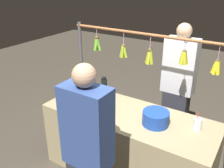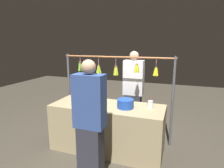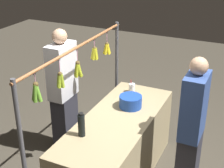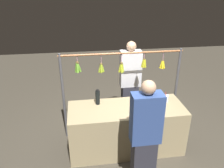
% 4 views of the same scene
% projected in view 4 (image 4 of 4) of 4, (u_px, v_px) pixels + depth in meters
% --- Properties ---
extents(ground_plane, '(12.00, 12.00, 0.00)m').
position_uv_depth(ground_plane, '(125.00, 147.00, 4.06)').
color(ground_plane, '#3F392F').
extents(market_counter, '(1.90, 0.73, 0.81)m').
position_uv_depth(market_counter, '(126.00, 128.00, 3.89)').
color(market_counter, tan).
rests_on(market_counter, ground).
extents(display_rack, '(2.13, 0.12, 1.63)m').
position_uv_depth(display_rack, '(121.00, 78.00, 4.01)').
color(display_rack, '#4C4C51').
rests_on(display_rack, ground).
extents(water_bottle, '(0.07, 0.07, 0.26)m').
position_uv_depth(water_bottle, '(98.00, 97.00, 3.78)').
color(water_bottle, black).
rests_on(water_bottle, market_counter).
extents(blue_bucket, '(0.27, 0.27, 0.14)m').
position_uv_depth(blue_bucket, '(147.00, 103.00, 3.71)').
color(blue_bucket, '#1D44A7').
rests_on(blue_bucket, market_counter).
extents(drink_cup, '(0.08, 0.08, 0.18)m').
position_uv_depth(drink_cup, '(166.00, 98.00, 3.89)').
color(drink_cup, silver).
rests_on(drink_cup, market_counter).
extents(vendor_person, '(0.40, 0.22, 1.68)m').
position_uv_depth(vendor_person, '(130.00, 84.00, 4.52)').
color(vendor_person, '#2D2D38').
rests_on(vendor_person, ground).
extents(customer_person, '(0.39, 0.21, 1.65)m').
position_uv_depth(customer_person, '(145.00, 138.00, 3.00)').
color(customer_person, '#2D2D38').
rests_on(customer_person, ground).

